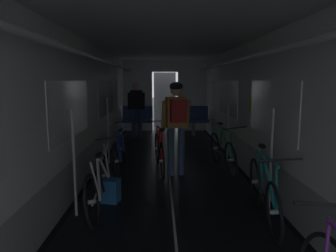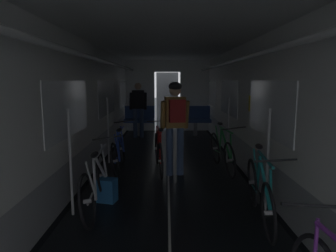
% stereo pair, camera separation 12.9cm
% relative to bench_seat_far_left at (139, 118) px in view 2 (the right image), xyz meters
% --- Properties ---
extents(train_car_shell, '(3.14, 12.34, 2.57)m').
position_rel_bench_seat_far_left_xyz_m(train_car_shell, '(0.90, -4.47, 1.13)').
color(train_car_shell, black).
rests_on(train_car_shell, ground).
extents(bench_seat_far_left, '(0.98, 0.51, 0.95)m').
position_rel_bench_seat_far_left_xyz_m(bench_seat_far_left, '(0.00, 0.00, 0.00)').
color(bench_seat_far_left, gray).
rests_on(bench_seat_far_left, ground).
extents(bench_seat_far_right, '(0.98, 0.51, 0.95)m').
position_rel_bench_seat_far_left_xyz_m(bench_seat_far_right, '(1.80, 0.00, 0.00)').
color(bench_seat_far_right, gray).
rests_on(bench_seat_far_right, ground).
extents(bicycle_teal, '(0.44, 1.69, 0.95)m').
position_rel_bench_seat_far_left_xyz_m(bicycle_teal, '(2.03, -6.16, -0.18)').
color(bicycle_teal, black).
rests_on(bicycle_teal, ground).
extents(bicycle_blue, '(0.44, 1.69, 0.96)m').
position_rel_bench_seat_far_left_xyz_m(bicycle_blue, '(-0.06, -3.98, -0.19)').
color(bicycle_blue, black).
rests_on(bicycle_blue, ground).
extents(bicycle_green, '(0.47, 1.69, 0.95)m').
position_rel_bench_seat_far_left_xyz_m(bicycle_green, '(1.96, -3.94, -0.19)').
color(bicycle_green, black).
rests_on(bicycle_green, ground).
extents(bicycle_silver, '(0.44, 1.69, 0.96)m').
position_rel_bench_seat_far_left_xyz_m(bicycle_silver, '(-0.08, -5.83, -0.19)').
color(bicycle_silver, black).
rests_on(bicycle_silver, ground).
extents(person_cyclist_aisle, '(0.56, 0.43, 1.73)m').
position_rel_bench_seat_far_left_xyz_m(person_cyclist_aisle, '(1.03, -4.26, 0.50)').
color(person_cyclist_aisle, '#384C75').
rests_on(person_cyclist_aisle, ground).
extents(bicycle_red_in_aisle, '(0.44, 1.69, 0.94)m').
position_rel_bench_seat_far_left_xyz_m(bicycle_red_in_aisle, '(0.72, -3.99, -0.18)').
color(bicycle_red_in_aisle, black).
rests_on(bicycle_red_in_aisle, ground).
extents(person_standing_near_bench, '(0.53, 0.23, 1.69)m').
position_rel_bench_seat_far_left_xyz_m(person_standing_near_bench, '(0.00, -0.38, 0.41)').
color(person_standing_near_bench, '#384C75').
rests_on(person_standing_near_bench, ground).
extents(backpack_on_floor, '(0.30, 0.26, 0.34)m').
position_rel_bench_seat_far_left_xyz_m(backpack_on_floor, '(0.00, -5.52, -0.40)').
color(backpack_on_floor, '#1E5693').
rests_on(backpack_on_floor, ground).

